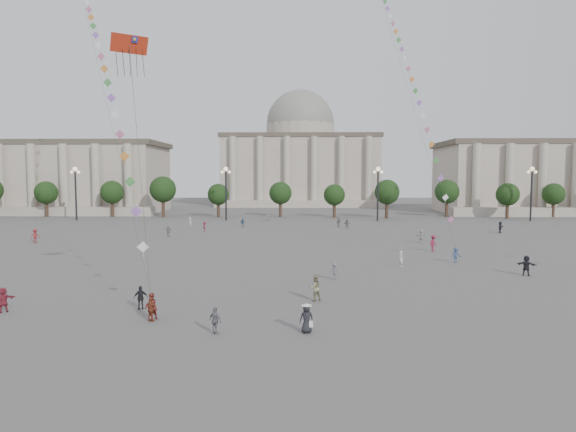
{
  "coord_description": "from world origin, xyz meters",
  "views": [
    {
      "loc": [
        -0.84,
        -31.27,
        8.77
      ],
      "look_at": [
        -1.64,
        12.0,
        5.41
      ],
      "focal_mm": 32.0,
      "sensor_mm": 36.0,
      "label": 1
    }
  ],
  "objects": [
    {
      "name": "hat_person",
      "position": [
        -0.32,
        -3.08,
        0.86
      ],
      "size": [
        0.89,
        0.69,
        1.69
      ],
      "color": "black",
      "rests_on": "ground"
    },
    {
      "name": "person_crowd_12",
      "position": [
        7.56,
        55.05,
        0.75
      ],
      "size": [
        1.4,
        1.12,
        1.49
      ],
      "primitive_type": "imported",
      "rotation": [
        0.0,
        0.0,
        2.57
      ],
      "color": "slate",
      "rests_on": "ground"
    },
    {
      "name": "person_crowd_8",
      "position": [
        15.08,
        28.56,
        0.97
      ],
      "size": [
        1.38,
        1.42,
        1.94
      ],
      "primitive_type": "imported",
      "rotation": [
        0.0,
        0.0,
        0.84
      ],
      "color": "maroon",
      "rests_on": "ground"
    },
    {
      "name": "person_crowd_21",
      "position": [
        6.3,
        57.55,
        0.83
      ],
      "size": [
        1.0,
        0.96,
        1.67
      ],
      "primitive_type": "imported",
      "rotation": [
        0.0,
        0.0,
        3.87
      ],
      "color": "slate",
      "rests_on": "ground"
    },
    {
      "name": "lamp_post_far_east",
      "position": [
        45.0,
        70.0,
        7.35
      ],
      "size": [
        2.0,
        0.9,
        10.65
      ],
      "color": "#262628",
      "rests_on": "ground"
    },
    {
      "name": "tourist_3",
      "position": [
        -5.4,
        -3.4,
        0.76
      ],
      "size": [
        0.94,
        0.83,
        1.53
      ],
      "primitive_type": "imported",
      "rotation": [
        0.0,
        0.0,
        2.5
      ],
      "color": "slate",
      "rests_on": "ground"
    },
    {
      "name": "hall_central",
      "position": [
        0.0,
        129.22,
        14.23
      ],
      "size": [
        48.3,
        34.3,
        35.5
      ],
      "color": "#A69B8C",
      "rests_on": "ground"
    },
    {
      "name": "dragon_kite",
      "position": [
        -10.94,
        0.02,
        15.88
      ],
      "size": [
        2.12,
        1.66,
        15.64
      ],
      "color": "#B02812",
      "rests_on": "ground"
    },
    {
      "name": "kite_train_mid",
      "position": [
        13.31,
        41.18,
        26.12
      ],
      "size": [
        4.36,
        38.44,
        59.64
      ],
      "color": "#3F3F3F",
      "rests_on": "ground"
    },
    {
      "name": "person_crowd_16",
      "position": [
        -19.6,
        42.35,
        0.82
      ],
      "size": [
        1.02,
        0.57,
        1.64
      ],
      "primitive_type": "imported",
      "rotation": [
        0.0,
        0.0,
        0.19
      ],
      "color": "slate",
      "rests_on": "ground"
    },
    {
      "name": "person_crowd_0",
      "position": [
        -10.29,
        56.42,
        0.77
      ],
      "size": [
        0.98,
        0.65,
        1.54
      ],
      "primitive_type": "imported",
      "rotation": [
        0.0,
        0.0,
        0.33
      ],
      "color": "#304E6E",
      "rests_on": "ground"
    },
    {
      "name": "tree_row",
      "position": [
        0.0,
        78.0,
        5.39
      ],
      "size": [
        137.12,
        5.12,
        8.0
      ],
      "color": "#35271A",
      "rests_on": "ground"
    },
    {
      "name": "tourist_2",
      "position": [
        -19.81,
        0.91,
        0.82
      ],
      "size": [
        1.44,
        1.38,
        1.64
      ],
      "primitive_type": "imported",
      "rotation": [
        0.0,
        0.0,
        3.89
      ],
      "color": "maroon",
      "rests_on": "ground"
    },
    {
      "name": "person_crowd_2",
      "position": [
        -35.37,
        35.16,
        0.94
      ],
      "size": [
        1.34,
        1.36,
        1.88
      ],
      "primitive_type": "imported",
      "rotation": [
        0.0,
        0.0,
        0.81
      ],
      "color": "maroon",
      "rests_on": "ground"
    },
    {
      "name": "person_crowd_6",
      "position": [
        2.32,
        11.72,
        0.74
      ],
      "size": [
        1.08,
        0.82,
        1.48
      ],
      "primitive_type": "imported",
      "rotation": [
        0.0,
        0.0,
        5.97
      ],
      "color": "slate",
      "rests_on": "ground"
    },
    {
      "name": "person_crowd_20",
      "position": [
        0.4,
        4.36,
        0.93
      ],
      "size": [
        1.11,
        1.01,
        1.85
      ],
      "primitive_type": "imported",
      "rotation": [
        0.0,
        0.0,
        3.57
      ],
      "color": "gray",
      "rests_on": "ground"
    },
    {
      "name": "lamp_post_mid_east",
      "position": [
        15.0,
        70.0,
        7.35
      ],
      "size": [
        2.0,
        0.9,
        10.65
      ],
      "color": "#262628",
      "rests_on": "ground"
    },
    {
      "name": "person_crowd_13",
      "position": [
        9.2,
        18.13,
        0.78
      ],
      "size": [
        0.62,
        0.68,
        1.57
      ],
      "primitive_type": "imported",
      "rotation": [
        0.0,
        0.0,
        2.12
      ],
      "color": "silver",
      "rests_on": "ground"
    },
    {
      "name": "person_crowd_9",
      "position": [
        30.64,
        48.39,
        0.89
      ],
      "size": [
        1.42,
        1.62,
        1.77
      ],
      "primitive_type": "imported",
      "rotation": [
        0.0,
        0.0,
        0.92
      ],
      "color": "#222328",
      "rests_on": "ground"
    },
    {
      "name": "tourist_4",
      "position": [
        -11.16,
        1.8,
        0.79
      ],
      "size": [
        0.99,
        0.62,
        1.57
      ],
      "primitive_type": "imported",
      "rotation": [
        0.0,
        0.0,
        3.41
      ],
      "color": "black",
      "rests_on": "ground"
    },
    {
      "name": "kite_flyer_0",
      "position": [
        -9.77,
        -0.68,
        0.84
      ],
      "size": [
        0.98,
        1.03,
        1.68
      ],
      "primitive_type": "imported",
      "rotation": [
        0.0,
        0.0,
        4.12
      ],
      "color": "maroon",
      "rests_on": "ground"
    },
    {
      "name": "person_crowd_17",
      "position": [
        -15.46,
        48.84,
        0.8
      ],
      "size": [
        0.99,
        1.19,
        1.6
      ],
      "primitive_type": "imported",
      "rotation": [
        0.0,
        0.0,
        2.02
      ],
      "color": "maroon",
      "rests_on": "ground"
    },
    {
      "name": "ground",
      "position": [
        0.0,
        0.0,
        0.0
      ],
      "size": [
        360.0,
        360.0,
        0.0
      ],
      "primitive_type": "plane",
      "color": "#555350",
      "rests_on": "ground"
    },
    {
      "name": "kite_flyer_1",
      "position": [
        15.25,
        20.62,
        0.79
      ],
      "size": [
        1.08,
        0.7,
        1.58
      ],
      "primitive_type": "imported",
      "rotation": [
        0.0,
        0.0,
        0.11
      ],
      "color": "navy",
      "rests_on": "ground"
    },
    {
      "name": "tourist_0",
      "position": [
        -9.69,
        -0.97,
        0.74
      ],
      "size": [
        0.94,
        0.64,
        1.49
      ],
      "primitive_type": "imported",
      "rotation": [
        0.0,
        0.0,
        2.79
      ],
      "color": "brown",
      "rests_on": "ground"
    },
    {
      "name": "person_crowd_3",
      "position": [
        19.41,
        13.93,
        0.9
      ],
      "size": [
        1.71,
        1.3,
        1.8
      ],
      "primitive_type": "imported",
      "rotation": [
        0.0,
        0.0,
        2.61
      ],
      "color": "black",
      "rests_on": "ground"
    },
    {
      "name": "lamp_post_far_west",
      "position": [
        -45.0,
        70.0,
        7.35
      ],
      "size": [
        2.0,
        0.9,
        10.65
      ],
      "color": "#262628",
      "rests_on": "ground"
    },
    {
      "name": "lamp_post_mid_west",
      "position": [
        -15.0,
        70.0,
        7.35
      ],
      "size": [
        2.0,
        0.9,
        10.65
      ],
      "color": "#262628",
      "rests_on": "ground"
    },
    {
      "name": "person_crowd_10",
      "position": [
        -19.57,
        57.62,
        0.81
      ],
      "size": [
        0.66,
        0.7,
        1.62
      ],
      "primitive_type": "imported",
      "rotation": [
        0.0,
        0.0,
        2.19
      ],
      "color": "white",
      "rests_on": "ground"
    },
    {
      "name": "person_crowd_4",
      "position": [
        -6.5,
        68.0,
        0.9
      ],
      "size": [
        1.52,
        1.59,
        1.8
      ],
      "primitive_type": "imported",
      "rotation": [
        0.0,
        0.0,
        3.97
      ],
      "color": "beige",
      "rests_on": "ground"
    },
    {
      "name": "person_crowd_7",
      "position": [
        15.53,
        36.23,
        0.91
      ],
      "size": [
        1.77,
        0.96,
        1.82
      ],
      "primitive_type": "imported",
      "rotation": [
        0.0,
        0.0,
        2.88
      ],
      "color": "beige",
      "rests_on": "ground"
    },
    {
      "name": "kite_train_west",
      "position": [
        -23.5,
        26.56,
        24.66
      ],
      "size": [
        26.19,
        50.7,
        72.14
      ],
      "color": "#3F3F3F",
      "rests_on": "ground"
    }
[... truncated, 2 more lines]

